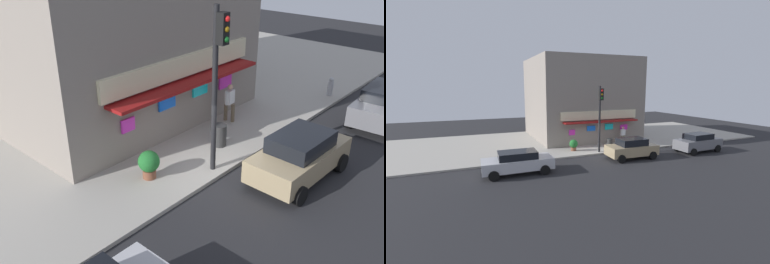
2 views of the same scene
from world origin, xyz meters
The scene contains 11 objects.
ground_plane centered at (0.00, 0.00, 0.00)m, with size 57.86×57.86×0.00m, color #232326.
sidewalk centered at (0.00, 6.42, 0.07)m, with size 38.58×12.83×0.14m, color #A39E93.
corner_building centered at (1.47, 8.03, 4.33)m, with size 10.37×10.62×8.40m.
traffic_light centered at (0.06, 0.35, 3.66)m, with size 0.32×0.58×5.52m.
fire_hydrant centered at (9.49, 0.63, 0.58)m, with size 0.51×0.27×0.91m.
trash_can centered at (1.60, 1.37, 0.55)m, with size 0.53×0.53×0.84m, color #2D2D2D.
pedestrian centered at (3.67, 2.48, 1.04)m, with size 0.59×0.52×1.65m.
potted_plant_by_doorway centered at (-1.79, 1.65, 0.68)m, with size 0.73×0.73×0.98m.
parked_car_tan centered at (1.72, -1.90, 0.83)m, with size 4.01×2.10×1.61m.
parked_car_silver centered at (-7.17, -2.13, 0.79)m, with size 4.52×2.04×1.49m.
parked_car_grey centered at (8.21, -2.34, 0.84)m, with size 4.23×2.08×1.62m.
Camera 2 is at (-9.71, -18.52, 5.61)m, focal length 24.11 mm.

